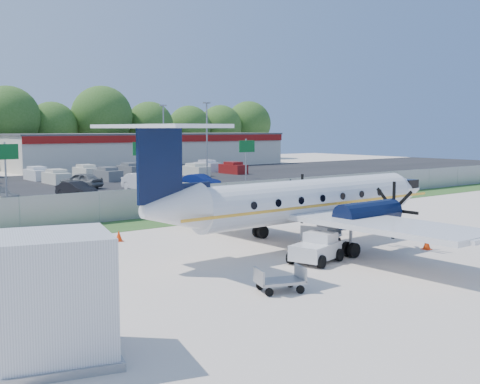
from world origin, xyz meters
TOP-DOWN VIEW (x-y plane):
  - ground at (0.00, 0.00)m, footprint 170.00×170.00m
  - grass_verge at (0.00, 12.00)m, footprint 170.00×4.00m
  - access_road at (0.00, 19.00)m, footprint 170.00×8.00m
  - parking_lot at (0.00, 40.00)m, footprint 170.00×32.00m
  - perimeter_fence at (0.00, 14.00)m, footprint 120.00×0.06m
  - building_east at (26.00, 61.98)m, footprint 44.40×12.40m
  - sign_left at (-8.00, 22.91)m, footprint 1.80×0.26m
  - sign_mid at (3.00, 22.91)m, footprint 1.80×0.26m
  - sign_right at (14.00, 22.91)m, footprint 1.80×0.26m
  - light_pole_ne at (20.00, 38.00)m, footprint 0.90×0.35m
  - light_pole_se at (20.00, 48.00)m, footprint 0.90×0.35m
  - aircraft at (-0.23, 0.50)m, footprint 19.59×19.35m
  - pushback_tug at (-2.28, -2.45)m, footprint 2.71×2.30m
  - baggage_cart_near at (0.43, -0.11)m, footprint 2.61×2.13m
  - baggage_cart_far at (-6.84, -5.12)m, footprint 1.96×1.55m
  - service_container at (-15.69, -6.41)m, footprint 3.65×3.65m
  - cone_nose at (8.10, 2.31)m, footprint 0.42×0.42m
  - cone_port_wing at (4.06, -3.78)m, footprint 0.42×0.42m
  - cone_starboard_wing at (-6.95, 7.51)m, footprint 0.41×0.41m
  - road_car_mid at (4.73, 20.84)m, footprint 4.92×3.44m
  - road_car_east at (29.25, 16.60)m, footprint 4.10×1.76m
  - parked_car_c at (-0.54, 28.24)m, footprint 2.41×4.45m
  - parked_car_d at (6.55, 29.55)m, footprint 1.83×5.22m
  - parked_car_e at (12.42, 28.34)m, footprint 2.73×4.59m
  - parked_car_g at (3.15, 35.84)m, footprint 3.51×5.01m
  - far_parking_rows at (0.00, 45.00)m, footprint 56.00×10.00m

SIDE VIEW (x-z plane):
  - ground at x=0.00m, z-range 0.00..0.00m
  - road_car_mid at x=4.73m, z-range -0.77..0.77m
  - road_car_east at x=29.25m, z-range -0.69..0.69m
  - parked_car_c at x=-0.54m, z-range -0.70..0.70m
  - parked_car_d at x=6.55m, z-range -0.86..0.86m
  - parked_car_e at x=12.42m, z-range -0.71..0.71m
  - parked_car_g at x=3.15m, z-range -0.79..0.79m
  - far_parking_rows at x=0.00m, z-range -0.80..0.80m
  - grass_verge at x=0.00m, z-range 0.00..0.02m
  - access_road at x=0.00m, z-range 0.00..0.02m
  - parking_lot at x=0.00m, z-range 0.00..0.02m
  - cone_starboard_wing at x=-6.95m, z-range -0.02..0.57m
  - cone_port_wing at x=4.06m, z-range -0.02..0.57m
  - cone_nose at x=8.10m, z-range -0.02..0.58m
  - baggage_cart_far at x=-6.84m, z-range -0.03..0.87m
  - baggage_cart_near at x=0.43m, z-range -0.04..1.14m
  - pushback_tug at x=-2.28m, z-range -0.03..1.27m
  - perimeter_fence at x=0.00m, z-range 0.01..2.00m
  - service_container at x=-15.69m, z-range -0.11..3.18m
  - aircraft at x=-0.23m, z-range -0.69..5.41m
  - building_east at x=26.00m, z-range 0.01..5.25m
  - sign_left at x=-8.00m, z-range 1.11..6.11m
  - sign_mid at x=3.00m, z-range 1.11..6.11m
  - sign_right at x=14.00m, z-range 1.11..6.11m
  - light_pole_ne at x=20.00m, z-range 0.69..9.78m
  - light_pole_se at x=20.00m, z-range 0.69..9.78m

